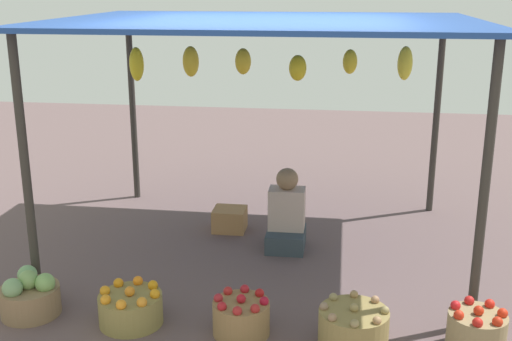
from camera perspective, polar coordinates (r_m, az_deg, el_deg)
ground_plane at (r=6.22m, az=0.82°, el=-6.77°), size 14.00×14.00×0.00m
market_stall_structure at (r=5.75m, az=0.91°, el=12.02°), size 3.68×2.85×2.14m
vendor_person at (r=6.11m, az=2.73°, el=-4.20°), size 0.36×0.44×0.78m
basket_cabbages at (r=5.26m, az=-19.49°, el=-10.50°), size 0.45×0.45×0.36m
basket_oranges at (r=4.95m, az=-11.09°, el=-11.91°), size 0.47×0.47×0.30m
basket_red_apples at (r=4.73m, az=-1.32°, el=-12.88°), size 0.41×0.41×0.31m
basket_potatoes at (r=4.63m, az=8.67°, el=-13.68°), size 0.49×0.49×0.33m
basket_red_tomatoes at (r=4.77m, az=19.04°, el=-13.38°), size 0.40×0.40×0.34m
wooden_crate_near_vendor at (r=6.58m, az=-2.36°, el=-4.37°), size 0.33×0.30×0.23m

